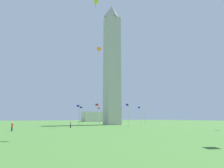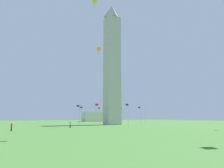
{
  "view_description": "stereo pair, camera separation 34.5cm",
  "coord_description": "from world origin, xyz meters",
  "px_view_note": "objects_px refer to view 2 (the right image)",
  "views": [
    {
      "loc": [
        32.44,
        69.7,
        2.75
      ],
      "look_at": [
        0.0,
        0.0,
        15.96
      ],
      "focal_mm": 31.33,
      "sensor_mm": 36.0,
      "label": 1
    },
    {
      "loc": [
        32.13,
        69.84,
        2.75
      ],
      "look_at": [
        0.0,
        0.0,
        15.96
      ],
      "focal_mm": 31.33,
      "sensor_mm": 36.0,
      "label": 2
    }
  ],
  "objects_px": {
    "flagpole_sw": "(122,115)",
    "person_red_shirt": "(12,127)",
    "flagpole_e": "(128,113)",
    "flagpole_s": "(140,114)",
    "flagpole_se": "(145,114)",
    "distant_building": "(97,117)",
    "kite_yellow_box": "(94,0)",
    "flagpole_nw": "(82,114)",
    "flagpole_w": "(100,115)",
    "flagpole_ne": "(98,113)",
    "obelisk_monument": "(112,62)",
    "flagpole_n": "(79,114)",
    "person_gray_shirt": "(70,125)",
    "kite_orange_delta": "(99,50)"
  },
  "relations": [
    {
      "from": "obelisk_monument",
      "to": "flagpole_s",
      "type": "distance_m",
      "value": 24.69
    },
    {
      "from": "person_gray_shirt",
      "to": "distant_building",
      "type": "relative_size",
      "value": 0.09
    },
    {
      "from": "flagpole_sw",
      "to": "flagpole_w",
      "type": "distance_m",
      "value": 10.01
    },
    {
      "from": "flagpole_n",
      "to": "distant_building",
      "type": "height_order",
      "value": "flagpole_n"
    },
    {
      "from": "flagpole_n",
      "to": "kite_yellow_box",
      "type": "relative_size",
      "value": 3.28
    },
    {
      "from": "flagpole_n",
      "to": "flagpole_ne",
      "type": "distance_m",
      "value": 10.01
    },
    {
      "from": "flagpole_ne",
      "to": "person_gray_shirt",
      "type": "height_order",
      "value": "flagpole_ne"
    },
    {
      "from": "flagpole_sw",
      "to": "person_red_shirt",
      "type": "xyz_separation_m",
      "value": [
        42.94,
        33.31,
        -3.17
      ]
    },
    {
      "from": "flagpole_n",
      "to": "flagpole_e",
      "type": "xyz_separation_m",
      "value": [
        -13.07,
        13.07,
        0.0
      ]
    },
    {
      "from": "flagpole_n",
      "to": "flagpole_ne",
      "type": "xyz_separation_m",
      "value": [
        -3.83,
        9.24,
        0.0
      ]
    },
    {
      "from": "flagpole_w",
      "to": "person_gray_shirt",
      "type": "distance_m",
      "value": 35.84
    },
    {
      "from": "flagpole_nw",
      "to": "distant_building",
      "type": "distance_m",
      "value": 58.74
    },
    {
      "from": "flagpole_w",
      "to": "kite_orange_delta",
      "type": "relative_size",
      "value": 2.51
    },
    {
      "from": "person_red_shirt",
      "to": "distant_building",
      "type": "distance_m",
      "value": 99.73
    },
    {
      "from": "obelisk_monument",
      "to": "kite_orange_delta",
      "type": "relative_size",
      "value": 17.11
    },
    {
      "from": "flagpole_ne",
      "to": "kite_orange_delta",
      "type": "relative_size",
      "value": 2.51
    },
    {
      "from": "flagpole_e",
      "to": "flagpole_sw",
      "type": "xyz_separation_m",
      "value": [
        -9.24,
        -22.32,
        0.0
      ]
    },
    {
      "from": "kite_yellow_box",
      "to": "flagpole_n",
      "type": "bearing_deg",
      "value": -102.58
    },
    {
      "from": "person_red_shirt",
      "to": "flagpole_ne",
      "type": "bearing_deg",
      "value": 5.11
    },
    {
      "from": "flagpole_ne",
      "to": "flagpole_e",
      "type": "height_order",
      "value": "same"
    },
    {
      "from": "flagpole_s",
      "to": "distant_building",
      "type": "xyz_separation_m",
      "value": [
        -3.84,
        -61.83,
        -0.75
      ]
    },
    {
      "from": "flagpole_e",
      "to": "obelisk_monument",
      "type": "bearing_deg",
      "value": -90.28
    },
    {
      "from": "flagpole_e",
      "to": "flagpole_sw",
      "type": "height_order",
      "value": "same"
    },
    {
      "from": "flagpole_ne",
      "to": "flagpole_se",
      "type": "xyz_separation_m",
      "value": [
        -18.49,
        0.0,
        0.0
      ]
    },
    {
      "from": "flagpole_n",
      "to": "flagpole_se",
      "type": "distance_m",
      "value": 24.16
    },
    {
      "from": "flagpole_e",
      "to": "distant_building",
      "type": "xyz_separation_m",
      "value": [
        -16.91,
        -74.9,
        -0.75
      ]
    },
    {
      "from": "flagpole_n",
      "to": "flagpole_w",
      "type": "relative_size",
      "value": 1.0
    },
    {
      "from": "flagpole_nw",
      "to": "distant_building",
      "type": "height_order",
      "value": "flagpole_nw"
    },
    {
      "from": "flagpole_ne",
      "to": "flagpole_s",
      "type": "bearing_deg",
      "value": -157.5
    },
    {
      "from": "flagpole_e",
      "to": "flagpole_s",
      "type": "distance_m",
      "value": 18.49
    },
    {
      "from": "flagpole_se",
      "to": "person_red_shirt",
      "type": "xyz_separation_m",
      "value": [
        42.94,
        14.83,
        -3.17
      ]
    },
    {
      "from": "flagpole_se",
      "to": "kite_yellow_box",
      "type": "bearing_deg",
      "value": 45.8
    },
    {
      "from": "flagpole_n",
      "to": "flagpole_ne",
      "type": "height_order",
      "value": "same"
    },
    {
      "from": "flagpole_s",
      "to": "flagpole_nw",
      "type": "bearing_deg",
      "value": -22.5
    },
    {
      "from": "flagpole_nw",
      "to": "flagpole_e",
      "type": "bearing_deg",
      "value": 112.5
    },
    {
      "from": "flagpole_se",
      "to": "kite_yellow_box",
      "type": "height_order",
      "value": "kite_yellow_box"
    },
    {
      "from": "distant_building",
      "to": "flagpole_se",
      "type": "bearing_deg",
      "value": 83.84
    },
    {
      "from": "flagpole_s",
      "to": "person_red_shirt",
      "type": "xyz_separation_m",
      "value": [
        46.77,
        24.07,
        -3.17
      ]
    },
    {
      "from": "flagpole_sw",
      "to": "flagpole_se",
      "type": "bearing_deg",
      "value": 90.0
    },
    {
      "from": "flagpole_sw",
      "to": "distant_building",
      "type": "relative_size",
      "value": 0.37
    },
    {
      "from": "flagpole_w",
      "to": "kite_yellow_box",
      "type": "relative_size",
      "value": 3.28
    },
    {
      "from": "flagpole_e",
      "to": "flagpole_s",
      "type": "height_order",
      "value": "same"
    },
    {
      "from": "flagpole_s",
      "to": "kite_yellow_box",
      "type": "distance_m",
      "value": 57.65
    },
    {
      "from": "flagpole_ne",
      "to": "flagpole_w",
      "type": "bearing_deg",
      "value": -112.5
    },
    {
      "from": "flagpole_nw",
      "to": "flagpole_w",
      "type": "bearing_deg",
      "value": -157.5
    },
    {
      "from": "flagpole_se",
      "to": "kite_yellow_box",
      "type": "xyz_separation_m",
      "value": [
        31.64,
        32.54,
        17.88
      ]
    },
    {
      "from": "flagpole_ne",
      "to": "flagpole_nw",
      "type": "xyz_separation_m",
      "value": [
        -0.0,
        -18.49,
        0.0
      ]
    },
    {
      "from": "flagpole_ne",
      "to": "kite_yellow_box",
      "type": "xyz_separation_m",
      "value": [
        13.15,
        32.54,
        17.88
      ]
    },
    {
      "from": "person_gray_shirt",
      "to": "kite_yellow_box",
      "type": "height_order",
      "value": "kite_yellow_box"
    },
    {
      "from": "person_red_shirt",
      "to": "kite_yellow_box",
      "type": "distance_m",
      "value": 29.74
    }
  ]
}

